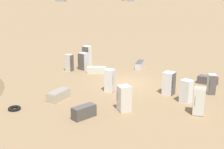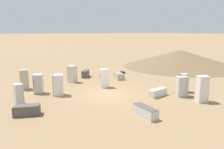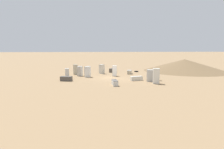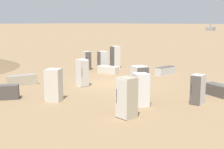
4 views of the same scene
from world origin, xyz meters
name	(u,v)px [view 1 (image 1 of 4)]	position (x,y,z in m)	size (l,w,h in m)	color
ground_plane	(126,84)	(0.00, 0.00, 0.00)	(1000.00, 1000.00, 0.00)	#937551
discarded_fridge_0	(140,65)	(-5.27, 0.90, 0.30)	(1.93, 0.81, 0.61)	silver
discarded_fridge_1	(208,80)	(-0.86, 6.64, 0.32)	(1.27, 1.70, 0.64)	#4C4742
discarded_fridge_2	(186,91)	(3.57, 4.48, 0.80)	(0.96, 0.96, 1.61)	white
discarded_fridge_3	(124,98)	(5.59, 0.39, 0.84)	(1.01, 1.02, 1.68)	beige
discarded_fridge_4	(59,95)	(4.14, -4.41, 0.32)	(1.98, 1.36, 0.64)	#B2A88E
discarded_fridge_5	(84,112)	(7.03, -1.94, 0.38)	(1.55, 1.45, 0.77)	#4C4742
discarded_fridge_6	(199,101)	(5.59, 5.06, 0.88)	(0.80, 0.82, 1.76)	#B2A88E
discarded_fridge_7	(97,70)	(-2.87, -2.91, 0.30)	(0.71, 1.77, 0.60)	beige
discarded_fridge_8	(83,61)	(-3.97, -4.40, 0.80)	(1.00, 1.03, 1.60)	silver
discarded_fridge_9	(212,84)	(1.55, 6.51, 0.75)	(0.70, 0.57, 1.49)	silver
discarded_fridge_10	(87,56)	(-5.70, -4.41, 0.96)	(0.87, 0.94, 1.93)	silver
discarded_fridge_11	(69,63)	(-3.29, -5.59, 0.79)	(0.73, 0.78, 1.57)	beige
discarded_fridge_12	(169,83)	(2.05, 3.36, 0.85)	(0.99, 1.02, 1.69)	white
discarded_fridge_13	(110,80)	(1.98, -1.04, 0.86)	(0.77, 0.84, 1.73)	white
scrap_tire	(14,108)	(6.39, -6.70, 0.09)	(0.81, 0.81, 0.19)	black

